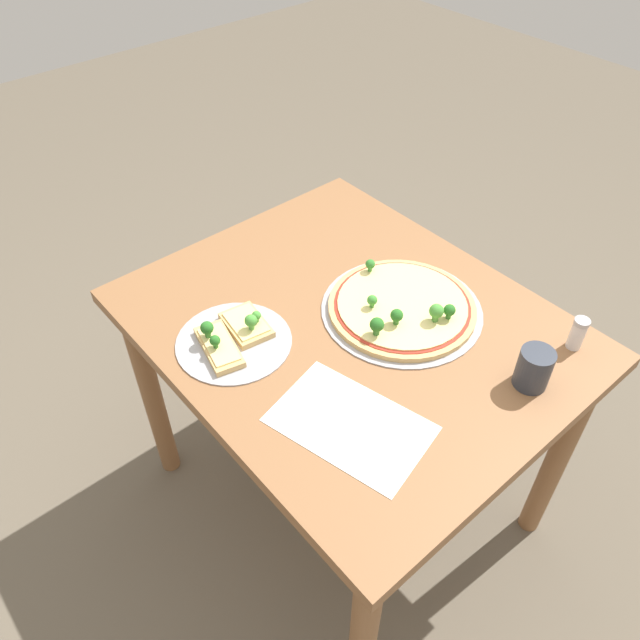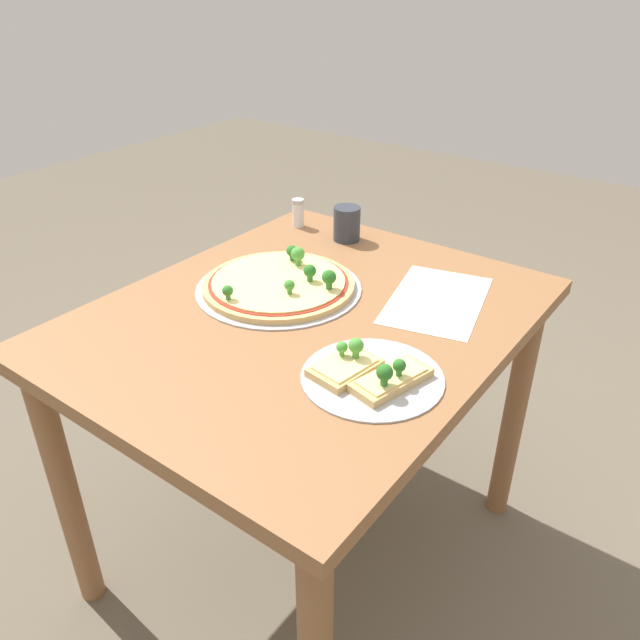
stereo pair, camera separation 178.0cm
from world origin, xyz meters
TOP-DOWN VIEW (x-y plane):
  - ground_plane at (0.00, 0.00)m, footprint 8.00×8.00m
  - dining_table at (0.00, 0.00)m, footprint 1.04×0.86m
  - pizza_tray_whole at (0.05, 0.12)m, footprint 0.40×0.40m
  - pizza_tray_slice at (-0.13, -0.25)m, footprint 0.27×0.27m
  - drinking_cup at (0.40, 0.16)m, footprint 0.07×0.07m
  - condiment_shaker at (0.40, 0.34)m, footprint 0.04×0.04m
  - paper_menu at (0.23, -0.21)m, footprint 0.36×0.27m

SIDE VIEW (x-z plane):
  - ground_plane at x=0.00m, z-range 0.00..0.00m
  - dining_table at x=0.00m, z-range 0.27..1.04m
  - paper_menu at x=0.23m, z-range 0.77..0.77m
  - pizza_tray_slice at x=-0.13m, z-range 0.75..0.81m
  - pizza_tray_whole at x=0.05m, z-range 0.75..0.82m
  - condiment_shaker at x=0.40m, z-range 0.77..0.85m
  - drinking_cup at x=0.40m, z-range 0.77..0.86m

